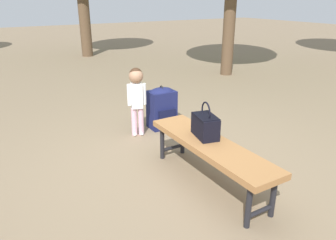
% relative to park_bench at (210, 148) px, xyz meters
% --- Properties ---
extents(ground_plane, '(40.00, 40.00, 0.00)m').
position_rel_park_bench_xyz_m(ground_plane, '(0.51, 0.10, -0.39)').
color(ground_plane, '#7F6B51').
rests_on(ground_plane, ground).
extents(park_bench, '(1.60, 0.41, 0.45)m').
position_rel_park_bench_xyz_m(park_bench, '(0.00, 0.00, 0.00)').
color(park_bench, '#9E6B3D').
rests_on(park_bench, ground).
extents(handbag, '(0.35, 0.25, 0.37)m').
position_rel_park_bench_xyz_m(handbag, '(0.14, -0.04, 0.18)').
color(handbag, black).
rests_on(handbag, park_bench).
extents(child_standing, '(0.19, 0.24, 0.93)m').
position_rel_park_bench_xyz_m(child_standing, '(1.47, 0.08, 0.22)').
color(child_standing, '#E5B2C6').
rests_on(child_standing, ground).
extents(backpack_large, '(0.33, 0.37, 0.62)m').
position_rel_park_bench_xyz_m(backpack_large, '(1.54, -0.34, -0.08)').
color(backpack_large, '#191E4C').
rests_on(backpack_large, ground).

